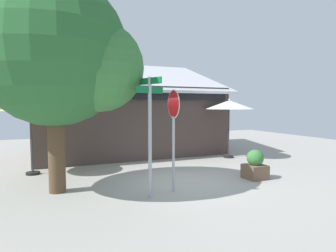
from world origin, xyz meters
TOP-DOWN VIEW (x-y plane):
  - ground_plane at (0.00, 0.00)m, footprint 28.00×28.00m
  - cafe_building at (-0.20, 5.96)m, footprint 8.93×5.48m
  - street_sign_post at (-1.52, -1.03)m, footprint 0.81×0.87m
  - stop_sign at (-0.79, -0.86)m, footprint 0.07×0.76m
  - patio_umbrella_mustard_left at (-4.33, 2.72)m, footprint 1.93×1.93m
  - patio_umbrella_ivory_center at (3.50, 2.71)m, footprint 2.11×2.11m
  - shade_tree at (-3.46, 0.21)m, footprint 4.13×3.83m
  - sidewalk_planter at (2.11, -0.66)m, footprint 0.63×0.63m

SIDE VIEW (x-z plane):
  - ground_plane at x=0.00m, z-range -0.10..0.00m
  - sidewalk_planter at x=2.11m, z-range -0.04..0.88m
  - cafe_building at x=-0.20m, z-range -0.67..3.98m
  - street_sign_post at x=-1.52m, z-range 0.34..3.34m
  - stop_sign at x=-0.79m, z-range 0.53..3.25m
  - patio_umbrella_mustard_left at x=-4.33m, z-range 1.00..3.55m
  - patio_umbrella_ivory_center at x=3.50m, z-range 1.01..3.60m
  - shade_tree at x=-3.46m, z-range 0.79..6.38m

